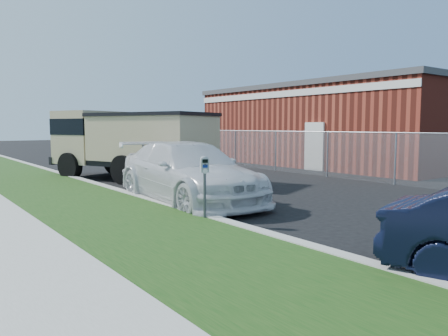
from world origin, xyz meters
TOP-DOWN VIEW (x-y plane):
  - ground at (0.00, 0.00)m, footprint 120.00×120.00m
  - streetside at (-5.57, 2.00)m, footprint 6.12×50.00m
  - chainlink_fence at (6.00, 7.00)m, footprint 0.06×30.06m
  - brick_building at (12.00, 8.00)m, footprint 9.20×14.20m
  - parking_meter at (-2.75, -0.14)m, footprint 0.21×0.17m
  - white_wagon at (-1.60, 2.35)m, footprint 2.61×5.66m
  - dump_truck at (-0.77, 7.91)m, footprint 4.81×7.08m

SIDE VIEW (x-z plane):
  - ground at x=0.00m, z-range 0.00..0.00m
  - streetside at x=-5.57m, z-range -0.01..0.14m
  - white_wagon at x=-1.60m, z-range 0.00..1.60m
  - parking_meter at x=-2.75m, z-range 0.41..1.70m
  - chainlink_fence at x=6.00m, z-range -13.74..16.26m
  - dump_truck at x=-0.77m, z-range 0.16..2.78m
  - brick_building at x=12.00m, z-range 0.04..4.21m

